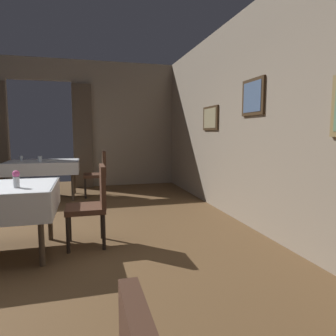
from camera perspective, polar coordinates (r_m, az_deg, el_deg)
The scene contains 9 objects.
wall_right at distance 4.10m, azimuth 17.94°, elevation 9.14°, with size 0.16×8.40×3.00m.
wall_back at distance 7.68m, azimuth -22.74°, elevation 7.67°, with size 6.40×0.27×3.00m.
dining_table_far at distance 6.47m, azimuth -22.43°, elevation 0.47°, with size 1.36×0.98×0.75m.
chair_mid_right at distance 3.61m, azimuth -14.00°, elevation -6.10°, with size 0.44×0.44×0.93m.
chair_far_right at distance 6.37m, azimuth -12.93°, elevation -0.62°, with size 0.44×0.44×0.93m.
flower_vase_mid at distance 3.40m, azimuth -26.65°, elevation -1.75°, with size 0.07×0.07×0.18m.
glass_far_a at distance 6.68m, azimuth -25.90°, elevation 1.66°, with size 0.07×0.07×0.10m, color silver.
glass_far_b at distance 6.30m, azimuth -22.96°, elevation 1.58°, with size 0.08×0.08×0.11m, color silver.
plate_far_c at distance 6.56m, azimuth -20.89°, elevation 1.44°, with size 0.24×0.24×0.01m, color white.
Camera 1 is at (0.97, -3.43, 1.30)m, focal length 32.40 mm.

